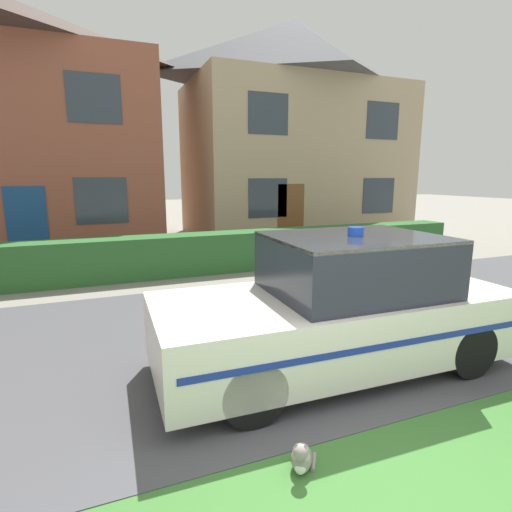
# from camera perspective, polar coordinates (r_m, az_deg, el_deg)

# --- Properties ---
(ground_plane) EXTENTS (80.00, 80.00, 0.00)m
(ground_plane) POSITION_cam_1_polar(r_m,az_deg,el_deg) (3.67, 17.93, -29.02)
(ground_plane) COLOR gray
(road_strip) EXTENTS (28.00, 5.38, 0.01)m
(road_strip) POSITION_cam_1_polar(r_m,az_deg,el_deg) (6.19, -2.31, -10.91)
(road_strip) COLOR #4C4C51
(road_strip) RESTS_ON ground
(lawn_verge) EXTENTS (28.00, 1.52, 0.01)m
(lawn_verge) POSITION_cam_1_polar(r_m,az_deg,el_deg) (3.60, 19.43, -30.03)
(lawn_verge) COLOR #3D7533
(lawn_verge) RESTS_ON ground
(garden_hedge) EXTENTS (14.34, 0.80, 0.97)m
(garden_hedge) POSITION_cam_1_polar(r_m,az_deg,el_deg) (10.02, -6.19, 0.51)
(garden_hedge) COLOR #2D662D
(garden_hedge) RESTS_ON ground
(police_car) EXTENTS (4.43, 1.87, 1.74)m
(police_car) POSITION_cam_1_polar(r_m,az_deg,el_deg) (5.03, 11.94, -7.22)
(police_car) COLOR black
(police_car) RESTS_ON road_strip
(cat) EXTENTS (0.34, 0.30, 0.32)m
(cat) POSITION_cam_1_polar(r_m,az_deg,el_deg) (3.61, 6.53, -26.68)
(cat) COLOR gray
(cat) RESTS_ON ground
(house_left) EXTENTS (8.35, 6.26, 7.67)m
(house_left) POSITION_cam_1_polar(r_m,az_deg,el_deg) (15.39, -30.45, 15.59)
(house_left) COLOR #93513D
(house_left) RESTS_ON ground
(house_right) EXTENTS (8.65, 5.50, 8.26)m
(house_right) POSITION_cam_1_polar(r_m,az_deg,el_deg) (16.93, 5.43, 17.57)
(house_right) COLOR tan
(house_right) RESTS_ON ground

